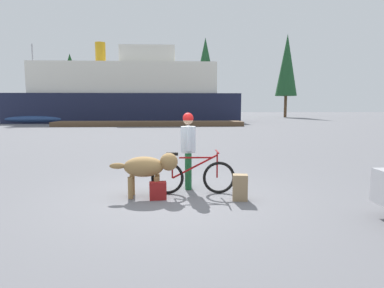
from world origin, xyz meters
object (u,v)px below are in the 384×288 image
(bicycle, at_px, (193,176))
(person_cyclist, at_px, (188,144))
(handbag_pannier, at_px, (158,191))
(ferry_boat, at_px, (129,94))
(dog, at_px, (148,167))
(backpack, at_px, (240,188))
(sailboat_moored, at_px, (36,119))

(bicycle, height_order, person_cyclist, person_cyclist)
(handbag_pannier, height_order, ferry_boat, ferry_boat)
(dog, bearing_deg, handbag_pannier, -46.98)
(handbag_pannier, relative_size, ferry_boat, 0.01)
(bicycle, xyz_separation_m, backpack, (0.88, -0.50, -0.12))
(dog, height_order, handbag_pannier, dog)
(person_cyclist, bearing_deg, handbag_pannier, -126.75)
(bicycle, relative_size, handbag_pannier, 5.02)
(dog, relative_size, ferry_boat, 0.06)
(backpack, height_order, sailboat_moored, sailboat_moored)
(ferry_boat, height_order, sailboat_moored, ferry_boat)
(handbag_pannier, distance_m, sailboat_moored, 30.67)
(person_cyclist, relative_size, handbag_pannier, 4.82)
(person_cyclist, xyz_separation_m, handbag_pannier, (-0.62, -0.82, -0.82))
(person_cyclist, distance_m, ferry_boat, 30.43)
(handbag_pannier, bearing_deg, ferry_boat, 99.20)
(sailboat_moored, bearing_deg, dog, -63.30)
(handbag_pannier, relative_size, sailboat_moored, 0.04)
(backpack, bearing_deg, bicycle, 150.42)
(sailboat_moored, bearing_deg, backpack, -60.72)
(person_cyclist, bearing_deg, sailboat_moored, 118.59)
(bicycle, distance_m, ferry_boat, 30.94)
(ferry_boat, bearing_deg, person_cyclist, -79.40)
(person_cyclist, relative_size, sailboat_moored, 0.21)
(person_cyclist, bearing_deg, dog, -142.56)
(backpack, bearing_deg, handbag_pannier, 175.03)
(backpack, xyz_separation_m, ferry_boat, (-6.54, 30.81, 2.78))
(bicycle, height_order, backpack, bicycle)
(person_cyclist, height_order, sailboat_moored, sailboat_moored)
(dog, bearing_deg, bicycle, 10.29)
(bicycle, height_order, handbag_pannier, bicycle)
(dog, relative_size, backpack, 2.68)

